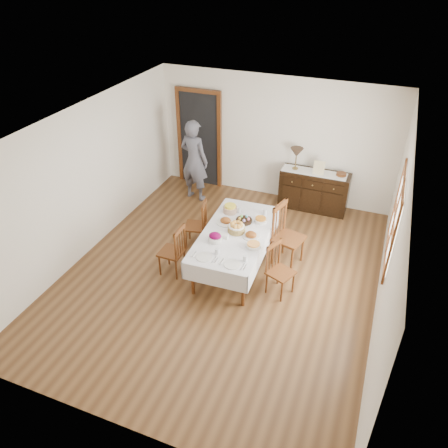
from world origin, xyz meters
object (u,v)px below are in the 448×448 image
(chair_right_far, at_px, (286,234))
(person, at_px, (194,158))
(sideboard, at_px, (314,191))
(chair_right_near, at_px, (279,269))
(table_lamp, at_px, (297,153))
(dining_table, at_px, (235,237))
(chair_left_near, at_px, (174,250))
(chair_left_far, at_px, (198,224))

(chair_right_far, height_order, person, person)
(person, bearing_deg, sideboard, -159.19)
(chair_right_near, relative_size, table_lamp, 1.94)
(chair_right_far, xyz_separation_m, table_lamp, (-0.34, 1.97, 0.62))
(person, bearing_deg, dining_table, 139.79)
(chair_right_far, bearing_deg, chair_left_near, 135.68)
(chair_right_near, bearing_deg, person, 69.38)
(dining_table, relative_size, table_lamp, 4.59)
(chair_left_near, bearing_deg, sideboard, 150.73)
(table_lamp, bearing_deg, dining_table, -99.41)
(dining_table, distance_m, chair_left_far, 0.94)
(chair_right_near, bearing_deg, sideboard, 22.53)
(chair_right_near, bearing_deg, chair_right_far, 29.38)
(person, distance_m, table_lamp, 2.11)
(chair_right_far, bearing_deg, chair_right_near, -158.12)
(chair_right_near, height_order, table_lamp, table_lamp)
(chair_left_near, xyz_separation_m, person, (-0.76, 2.49, 0.47))
(chair_right_near, relative_size, sideboard, 0.64)
(chair_right_far, distance_m, person, 2.85)
(chair_right_far, height_order, table_lamp, table_lamp)
(chair_left_near, bearing_deg, chair_right_far, 121.86)
(person, height_order, table_lamp, person)
(sideboard, bearing_deg, chair_left_near, -120.16)
(chair_right_far, relative_size, person, 0.60)
(chair_right_far, distance_m, sideboard, 1.99)
(chair_left_near, xyz_separation_m, chair_right_near, (1.74, 0.17, -0.02))
(sideboard, relative_size, table_lamp, 3.02)
(chair_right_far, bearing_deg, chair_left_far, 108.14)
(dining_table, xyz_separation_m, chair_left_near, (-0.89, -0.52, -0.16))
(chair_left_near, relative_size, chair_right_far, 0.82)
(chair_right_near, bearing_deg, table_lamp, 31.33)
(dining_table, xyz_separation_m, chair_right_far, (0.75, 0.46, -0.06))
(dining_table, bearing_deg, sideboard, 68.86)
(chair_right_far, relative_size, table_lamp, 2.44)
(chair_right_near, relative_size, person, 0.47)
(chair_right_far, bearing_deg, dining_table, 136.44)
(dining_table, xyz_separation_m, chair_left_far, (-0.85, 0.37, -0.17))
(chair_left_near, xyz_separation_m, sideboard, (1.72, 2.96, -0.05))
(sideboard, relative_size, person, 0.74)
(chair_left_near, height_order, chair_right_near, chair_left_near)
(chair_right_far, height_order, sideboard, chair_right_far)
(chair_left_near, distance_m, chair_left_far, 0.89)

